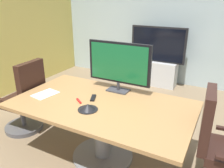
% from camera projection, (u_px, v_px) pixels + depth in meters
% --- Properties ---
extents(ground_plane, '(7.30, 7.30, 0.00)m').
position_uv_depth(ground_plane, '(96.00, 156.00, 2.88)').
color(ground_plane, '#7A664C').
extents(wall_back_glass_partition, '(5.37, 0.10, 2.75)m').
position_uv_depth(wall_back_glass_partition, '(170.00, 22.00, 4.97)').
color(wall_back_glass_partition, '#9EB2B7').
rests_on(wall_back_glass_partition, ground).
extents(conference_table, '(2.08, 1.19, 0.75)m').
position_uv_depth(conference_table, '(102.00, 117.00, 2.68)').
color(conference_table, olive).
rests_on(conference_table, ground).
extents(office_chair_left, '(0.61, 0.58, 1.09)m').
position_uv_depth(office_chair_left, '(25.00, 103.00, 3.29)').
color(office_chair_left, '#4C4C51').
rests_on(office_chair_left, ground).
extents(office_chair_right, '(0.61, 0.59, 1.09)m').
position_uv_depth(office_chair_right, '(221.00, 152.00, 2.25)').
color(office_chair_right, '#4C4C51').
rests_on(office_chair_right, ground).
extents(tv_monitor, '(0.84, 0.18, 0.64)m').
position_uv_depth(tv_monitor, '(119.00, 64.00, 2.83)').
color(tv_monitor, '#333338').
rests_on(tv_monitor, conference_table).
extents(wall_display_unit, '(1.20, 0.36, 1.31)m').
position_uv_depth(wall_display_unit, '(157.00, 66.00, 5.07)').
color(wall_display_unit, '#B7BABC').
rests_on(wall_display_unit, ground).
extents(conference_phone, '(0.22, 0.22, 0.07)m').
position_uv_depth(conference_phone, '(88.00, 107.00, 2.45)').
color(conference_phone, black).
rests_on(conference_phone, conference_table).
extents(remote_control, '(0.11, 0.18, 0.02)m').
position_uv_depth(remote_control, '(93.00, 98.00, 2.73)').
color(remote_control, black).
rests_on(remote_control, conference_table).
extents(whiteboard_marker, '(0.12, 0.09, 0.02)m').
position_uv_depth(whiteboard_marker, '(79.00, 101.00, 2.64)').
color(whiteboard_marker, red).
rests_on(whiteboard_marker, conference_table).
extents(paper_notepad, '(0.26, 0.33, 0.01)m').
position_uv_depth(paper_notepad, '(45.00, 94.00, 2.84)').
color(paper_notepad, white).
rests_on(paper_notepad, conference_table).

